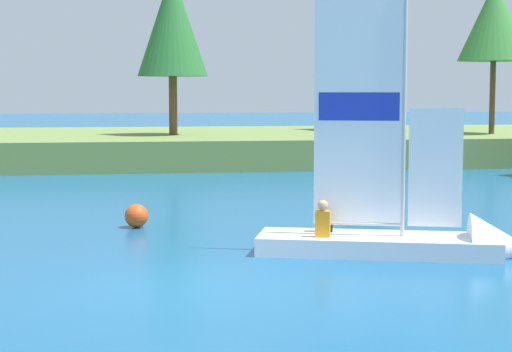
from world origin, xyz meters
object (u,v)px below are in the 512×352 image
object	(u,v)px
shoreline_tree_midleft	(172,24)
shoreline_tree_midright	(380,23)
shoreline_tree_centre	(353,43)
shoreline_tree_right	(494,21)
sailboat	(427,236)
channel_buoy	(136,216)

from	to	relation	value
shoreline_tree_midleft	shoreline_tree_midright	distance (m)	9.77
shoreline_tree_centre	shoreline_tree_right	distance (m)	6.83
shoreline_tree_centre	shoreline_tree_right	world-z (taller)	shoreline_tree_right
shoreline_tree_midleft	shoreline_tree_midright	bearing A→B (deg)	11.99
sailboat	channel_buoy	distance (m)	6.88
shoreline_tree_centre	shoreline_tree_right	xyz separation A→B (m)	(5.06, -4.53, 0.75)
shoreline_tree_centre	sailboat	bearing A→B (deg)	-101.09
shoreline_tree_midleft	shoreline_tree_centre	world-z (taller)	shoreline_tree_midleft
shoreline_tree_midleft	sailboat	world-z (taller)	shoreline_tree_midleft
shoreline_tree_right	channel_buoy	bearing A→B (deg)	-133.07
shoreline_tree_midright	sailboat	bearing A→B (deg)	-103.77
shoreline_tree_midright	channel_buoy	xyz separation A→B (m)	(-11.30, -19.67, -5.87)
shoreline_tree_centre	channel_buoy	distance (m)	24.03
shoreline_tree_right	sailboat	distance (m)	23.72
shoreline_tree_right	sailboat	xyz separation A→B (m)	(-10.02, -20.74, -5.66)
shoreline_tree_midleft	sailboat	bearing A→B (deg)	-80.38
shoreline_tree_midleft	shoreline_tree_midright	xyz separation A→B (m)	(9.55, 2.03, 0.28)
channel_buoy	shoreline_tree_midright	bearing A→B (deg)	60.13
channel_buoy	shoreline_tree_midleft	bearing A→B (deg)	84.34
shoreline_tree_midright	shoreline_tree_centre	bearing A→B (deg)	122.43
channel_buoy	shoreline_tree_right	bearing A→B (deg)	46.93
sailboat	shoreline_tree_midleft	bearing A→B (deg)	116.26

